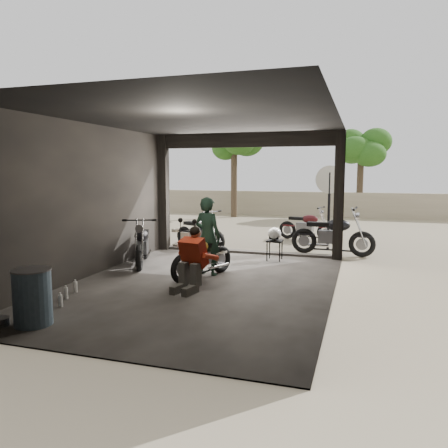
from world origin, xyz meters
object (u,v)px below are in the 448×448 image
Objects in this scene: outside_bike_c at (333,231)px; mechanic at (190,261)px; main_bike at (203,253)px; helmet at (275,234)px; outside_bike_b at (306,223)px; stool at (275,243)px; left_bike at (142,241)px; oil_drum at (33,298)px; rider at (208,236)px; sign_post at (329,193)px; outside_bike_a at (200,229)px.

mechanic is at bearing 156.97° from outside_bike_c.
main_bike is 4.63× the size of helmet.
main_bike is at bearing -96.40° from helmet.
mechanic reaches higher than main_bike.
outside_bike_b is at bearing 90.25° from mechanic.
helmet is at bearing 135.47° from outside_bike_c.
outside_bike_c is 1.77m from helmet.
mechanic is at bearing -106.18° from stool.
oil_drum is (0.48, -4.17, -0.16)m from left_bike.
sign_post is at bearing -105.34° from rider.
outside_bike_c reaches higher than helmet.
stool is (-1.32, -1.19, -0.19)m from outside_bike_c.
outside_bike_a is 4.81× the size of helmet.
left_bike is 5.92m from outside_bike_b.
stool is at bearing -106.15° from rider.
stool is at bearing 3.57° from left_bike.
outside_bike_c is at bearing 76.35° from main_bike.
sign_post reaches higher than helmet.
sign_post reaches higher than left_bike.
sign_post is at bearing 81.83° from helmet.
rider is at bearing -105.71° from sign_post.
mechanic is (-2.26, -4.44, -0.06)m from outside_bike_c.
stool is at bearing 66.57° from oil_drum.
sign_post is (-0.18, 0.96, 0.96)m from outside_bike_c.
sign_post is (4.04, 3.57, 1.03)m from left_bike.
rider is at bearing -98.96° from helmet.
outside_bike_a reaches higher than helmet.
rider reaches higher than outside_bike_c.
outside_bike_a is at bearing 176.78° from helmet.
rider is 1.45× the size of mechanic.
left_bike is 1.01× the size of rider.
sign_post reaches higher than stool.
left_bike is 5.49m from sign_post.
left_bike reaches higher than stool.
left_bike reaches higher than main_bike.
outside_bike_b is 3.54m from helmet.
left_bike is 3.23m from stool.
oil_drum is (-0.05, -6.62, -0.15)m from outside_bike_a.
main_bike is 5.89m from outside_bike_b.
outside_bike_b reaches higher than stool.
stool is (1.09, 2.18, -0.08)m from main_bike.
outside_bike_a is 3.69m from outside_bike_c.
helmet is 0.42× the size of oil_drum.
outside_bike_c is at bearing 42.10° from stool.
outside_bike_c is at bearing -114.44° from rider.
rider is 1.37m from mechanic.
helmet is at bearing 66.70° from oil_drum.
rider is at bearing 69.88° from oil_drum.
stool is at bearing -88.53° from outside_bike_a.
left_bike is at bearing 96.55° from oil_drum.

